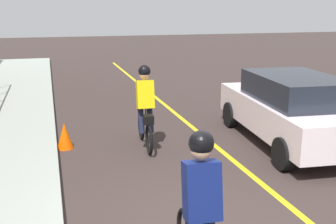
{
  "coord_description": "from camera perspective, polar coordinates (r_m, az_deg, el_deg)",
  "views": [
    {
      "loc": [
        -4.88,
        1.84,
        3.01
      ],
      "look_at": [
        2.67,
        -0.35,
        1.0
      ],
      "focal_mm": 44.06,
      "sensor_mm": 36.0,
      "label": 1
    }
  ],
  "objects": [
    {
      "name": "cyclist_follow",
      "position": [
        4.41,
        4.55,
        -14.14
      ],
      "size": [
        1.71,
        0.38,
        1.83
      ],
      "rotation": [
        0.0,
        0.0,
        -0.06
      ],
      "color": "black",
      "rests_on": "ground"
    },
    {
      "name": "traffic_cone_near",
      "position": [
        9.26,
        -14.1,
        -3.21
      ],
      "size": [
        0.36,
        0.36,
        0.58
      ],
      "primitive_type": "cone",
      "color": "#FB5103",
      "rests_on": "ground"
    },
    {
      "name": "lane_line_centre",
      "position": [
        6.69,
        17.38,
        -13.09
      ],
      "size": [
        36.0,
        0.12,
        0.01
      ],
      "primitive_type": "cube",
      "color": "yellow",
      "rests_on": "ground"
    },
    {
      "name": "cyclist_lead",
      "position": [
        8.88,
        -3.18,
        0.63
      ],
      "size": [
        1.71,
        0.38,
        1.83
      ],
      "rotation": [
        0.0,
        0.0,
        -0.06
      ],
      "color": "black",
      "rests_on": "ground"
    },
    {
      "name": "patrol_sedan",
      "position": [
        9.58,
        16.68,
        0.52
      ],
      "size": [
        4.55,
        2.25,
        1.58
      ],
      "rotation": [
        0.0,
        0.0,
        -0.09
      ],
      "color": "white",
      "rests_on": "ground"
    }
  ]
}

